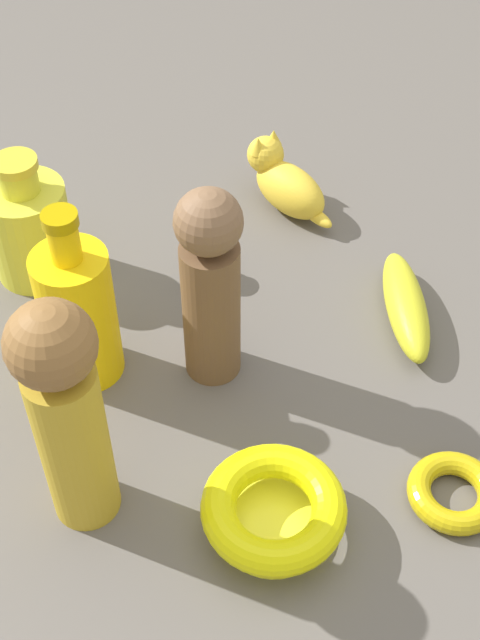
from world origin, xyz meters
TOP-DOWN VIEW (x-y plane):
  - ground at (0.00, 0.00)m, footprint 2.00×2.00m
  - banana at (0.19, 0.04)m, footprint 0.06×0.17m
  - person_figure_adult at (-0.16, -0.15)m, footprint 0.07×0.07m
  - nail_polish_jar at (-0.02, 0.14)m, footprint 0.04×0.04m
  - bottle_short at (-0.21, 0.18)m, footprint 0.09×0.09m
  - bangle at (0.17, -0.20)m, footprint 0.09×0.09m
  - bowl at (0.00, -0.20)m, footprint 0.13×0.13m
  - bottle_tall at (-0.16, 0.02)m, footprint 0.08×0.08m
  - person_figure_child at (-0.03, 0.00)m, footprint 0.08×0.08m
  - cat_figurine at (0.09, 0.25)m, footprint 0.10×0.13m

SIDE VIEW (x-z plane):
  - ground at x=0.00m, z-range 0.00..0.00m
  - bangle at x=0.17m, z-range 0.00..0.02m
  - nail_polish_jar at x=-0.02m, z-range 0.00..0.04m
  - banana at x=0.19m, z-range 0.00..0.04m
  - bowl at x=0.00m, z-range 0.01..0.06m
  - cat_figurine at x=0.09m, z-range -0.01..0.08m
  - bottle_short at x=-0.21m, z-range -0.01..0.14m
  - bottle_tall at x=-0.16m, z-range -0.02..0.19m
  - person_figure_child at x=-0.03m, z-range 0.00..0.23m
  - person_figure_adult at x=-0.16m, z-range 0.01..0.26m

